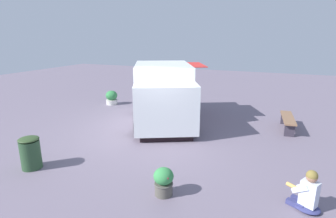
{
  "coord_description": "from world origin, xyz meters",
  "views": [
    {
      "loc": [
        7.76,
        3.66,
        3.44
      ],
      "look_at": [
        -0.19,
        0.33,
        1.06
      ],
      "focal_mm": 28.27,
      "sensor_mm": 36.0,
      "label": 1
    }
  ],
  "objects_px": {
    "food_truck": "(163,95)",
    "trash_bin": "(30,153)",
    "plaza_bench": "(288,120)",
    "planter_flowering_far": "(112,98)",
    "person_customer": "(307,194)",
    "planter_flowering_near": "(164,181)"
  },
  "relations": [
    {
      "from": "food_truck",
      "to": "trash_bin",
      "type": "height_order",
      "value": "food_truck"
    },
    {
      "from": "plaza_bench",
      "to": "planter_flowering_far",
      "type": "bearing_deg",
      "value": -95.02
    },
    {
      "from": "person_customer",
      "to": "plaza_bench",
      "type": "relative_size",
      "value": 0.48
    },
    {
      "from": "person_customer",
      "to": "planter_flowering_far",
      "type": "height_order",
      "value": "person_customer"
    },
    {
      "from": "planter_flowering_far",
      "to": "plaza_bench",
      "type": "xyz_separation_m",
      "value": [
        0.74,
        8.41,
        0.03
      ]
    },
    {
      "from": "food_truck",
      "to": "person_customer",
      "type": "relative_size",
      "value": 5.79
    },
    {
      "from": "planter_flowering_far",
      "to": "trash_bin",
      "type": "distance_m",
      "value": 6.99
    },
    {
      "from": "person_customer",
      "to": "trash_bin",
      "type": "distance_m",
      "value": 6.74
    },
    {
      "from": "food_truck",
      "to": "person_customer",
      "type": "distance_m",
      "value": 6.66
    },
    {
      "from": "plaza_bench",
      "to": "trash_bin",
      "type": "distance_m",
      "value": 8.74
    },
    {
      "from": "food_truck",
      "to": "trash_bin",
      "type": "xyz_separation_m",
      "value": [
        5.14,
        -1.62,
        -0.67
      ]
    },
    {
      "from": "person_customer",
      "to": "planter_flowering_near",
      "type": "height_order",
      "value": "person_customer"
    },
    {
      "from": "person_customer",
      "to": "planter_flowering_far",
      "type": "bearing_deg",
      "value": -123.74
    },
    {
      "from": "planter_flowering_far",
      "to": "plaza_bench",
      "type": "relative_size",
      "value": 0.39
    },
    {
      "from": "plaza_bench",
      "to": "planter_flowering_near",
      "type": "bearing_deg",
      "value": -24.51
    },
    {
      "from": "food_truck",
      "to": "planter_flowering_far",
      "type": "distance_m",
      "value": 4.02
    },
    {
      "from": "planter_flowering_near",
      "to": "plaza_bench",
      "type": "xyz_separation_m",
      "value": [
        -5.73,
        2.61,
        0.05
      ]
    },
    {
      "from": "planter_flowering_near",
      "to": "trash_bin",
      "type": "relative_size",
      "value": 0.73
    },
    {
      "from": "trash_bin",
      "to": "planter_flowering_far",
      "type": "bearing_deg",
      "value": -163.25
    },
    {
      "from": "trash_bin",
      "to": "person_customer",
      "type": "bearing_deg",
      "value": 97.54
    },
    {
      "from": "food_truck",
      "to": "trash_bin",
      "type": "relative_size",
      "value": 5.81
    },
    {
      "from": "planter_flowering_near",
      "to": "person_customer",
      "type": "bearing_deg",
      "value": 102.82
    }
  ]
}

